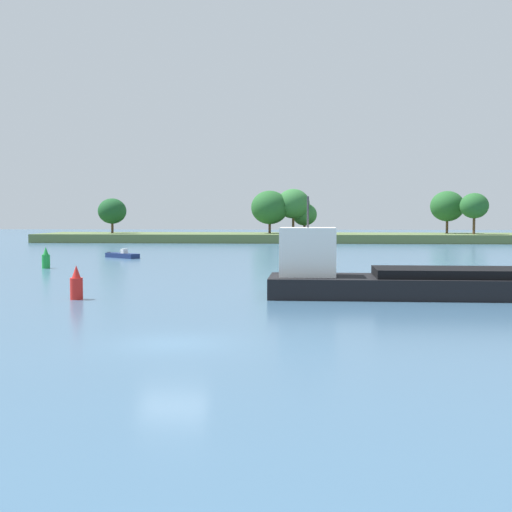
% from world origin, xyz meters
% --- Properties ---
extents(ground_plane, '(400.00, 400.00, 0.00)m').
position_xyz_m(ground_plane, '(0.00, 0.00, 0.00)').
color(ground_plane, '#3D607F').
extents(treeline_island, '(97.58, 16.85, 9.33)m').
position_xyz_m(treeline_island, '(8.95, 97.88, 2.36)').
color(treeline_island, '#566B3D').
rests_on(treeline_island, ground).
extents(fishing_skiff, '(4.36, 3.77, 1.01)m').
position_xyz_m(fishing_skiff, '(-15.16, 50.01, 0.28)').
color(fishing_skiff, navy).
rests_on(fishing_skiff, ground).
extents(channel_buoy_red, '(0.70, 0.70, 1.90)m').
position_xyz_m(channel_buoy_red, '(-7.83, 12.74, 0.81)').
color(channel_buoy_red, red).
rests_on(channel_buoy_red, ground).
extents(channel_buoy_green, '(0.70, 0.70, 1.90)m').
position_xyz_m(channel_buoy_green, '(-17.89, 34.66, 0.81)').
color(channel_buoy_green, green).
rests_on(channel_buoy_green, ground).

